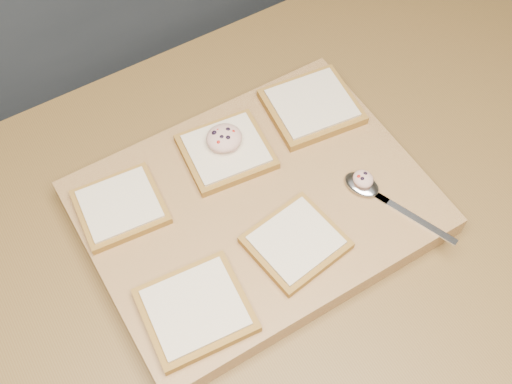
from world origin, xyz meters
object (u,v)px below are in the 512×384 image
cutting_board (256,208)px  spoon (369,189)px  bread_far_center (226,151)px  tuna_salad_dollop (224,138)px

cutting_board → spoon: (0.14, -0.07, 0.02)m
bread_far_center → spoon: 0.21m
cutting_board → spoon: bearing=-25.4°
tuna_salad_dollop → spoon: (0.14, -0.17, -0.02)m
bread_far_center → spoon: size_ratio=0.77×
tuna_salad_dollop → spoon: size_ratio=0.30×
cutting_board → bread_far_center: size_ratio=3.51×
bread_far_center → tuna_salad_dollop: bearing=76.0°
bread_far_center → tuna_salad_dollop: size_ratio=2.53×
bread_far_center → tuna_salad_dollop: tuna_salad_dollop is taller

